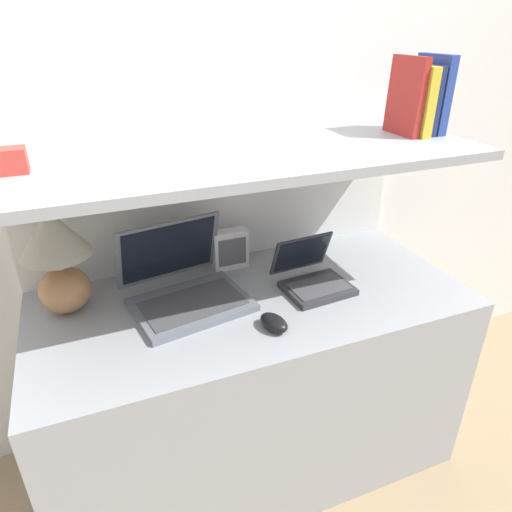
{
  "coord_description": "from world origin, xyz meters",
  "views": [
    {
      "loc": [
        -0.46,
        -0.85,
        1.53
      ],
      "look_at": [
        0.01,
        0.32,
        0.88
      ],
      "focal_mm": 32.0,
      "sensor_mm": 36.0,
      "label": 1
    }
  ],
  "objects_px": {
    "laptop_large": "(184,287)",
    "router_box": "(229,249)",
    "book_yellow": "(413,100)",
    "shelf_gadget": "(10,161)",
    "book_blue": "(432,94)",
    "book_red": "(406,96)",
    "computer_mouse": "(274,323)",
    "table_lamp": "(57,254)",
    "laptop_small": "(312,277)",
    "book_navy": "(423,99)"
  },
  "relations": [
    {
      "from": "router_box",
      "to": "shelf_gadget",
      "type": "bearing_deg",
      "value": -165.07
    },
    {
      "from": "router_box",
      "to": "book_red",
      "type": "bearing_deg",
      "value": -16.34
    },
    {
      "from": "router_box",
      "to": "book_yellow",
      "type": "xyz_separation_m",
      "value": [
        0.59,
        -0.16,
        0.5
      ]
    },
    {
      "from": "table_lamp",
      "to": "router_box",
      "type": "distance_m",
      "value": 0.58
    },
    {
      "from": "laptop_large",
      "to": "router_box",
      "type": "relative_size",
      "value": 2.76
    },
    {
      "from": "book_navy",
      "to": "table_lamp",
      "type": "bearing_deg",
      "value": 175.88
    },
    {
      "from": "laptop_large",
      "to": "router_box",
      "type": "distance_m",
      "value": 0.26
    },
    {
      "from": "laptop_large",
      "to": "book_navy",
      "type": "xyz_separation_m",
      "value": [
        0.83,
        -0.0,
        0.53
      ]
    },
    {
      "from": "book_navy",
      "to": "router_box",
      "type": "bearing_deg",
      "value": 165.39
    },
    {
      "from": "laptop_small",
      "to": "book_red",
      "type": "bearing_deg",
      "value": 11.93
    },
    {
      "from": "table_lamp",
      "to": "computer_mouse",
      "type": "bearing_deg",
      "value": -30.72
    },
    {
      "from": "laptop_small",
      "to": "computer_mouse",
      "type": "relative_size",
      "value": 2.12
    },
    {
      "from": "book_yellow",
      "to": "book_red",
      "type": "height_order",
      "value": "book_red"
    },
    {
      "from": "book_yellow",
      "to": "table_lamp",
      "type": "bearing_deg",
      "value": 175.75
    },
    {
      "from": "router_box",
      "to": "book_yellow",
      "type": "distance_m",
      "value": 0.79
    },
    {
      "from": "table_lamp",
      "to": "laptop_small",
      "type": "xyz_separation_m",
      "value": [
        0.77,
        -0.16,
        -0.16
      ]
    },
    {
      "from": "laptop_large",
      "to": "book_navy",
      "type": "distance_m",
      "value": 0.98
    },
    {
      "from": "table_lamp",
      "to": "book_navy",
      "type": "xyz_separation_m",
      "value": [
        1.18,
        -0.09,
        0.38
      ]
    },
    {
      "from": "laptop_small",
      "to": "book_yellow",
      "type": "bearing_deg",
      "value": 10.91
    },
    {
      "from": "laptop_small",
      "to": "book_navy",
      "type": "distance_m",
      "value": 0.68
    },
    {
      "from": "laptop_small",
      "to": "book_navy",
      "type": "relative_size",
      "value": 1.14
    },
    {
      "from": "laptop_large",
      "to": "book_blue",
      "type": "height_order",
      "value": "book_blue"
    },
    {
      "from": "table_lamp",
      "to": "book_yellow",
      "type": "xyz_separation_m",
      "value": [
        1.15,
        -0.09,
        0.38
      ]
    },
    {
      "from": "laptop_large",
      "to": "computer_mouse",
      "type": "height_order",
      "value": "laptop_large"
    },
    {
      "from": "laptop_small",
      "to": "book_navy",
      "type": "bearing_deg",
      "value": 9.96
    },
    {
      "from": "table_lamp",
      "to": "book_yellow",
      "type": "distance_m",
      "value": 1.21
    },
    {
      "from": "book_blue",
      "to": "book_yellow",
      "type": "bearing_deg",
      "value": 180.0
    },
    {
      "from": "laptop_small",
      "to": "book_red",
      "type": "xyz_separation_m",
      "value": [
        0.34,
        0.07,
        0.55
      ]
    },
    {
      "from": "book_yellow",
      "to": "shelf_gadget",
      "type": "relative_size",
      "value": 2.74
    },
    {
      "from": "laptop_small",
      "to": "router_box",
      "type": "distance_m",
      "value": 0.32
    },
    {
      "from": "table_lamp",
      "to": "laptop_large",
      "type": "relative_size",
      "value": 0.83
    },
    {
      "from": "table_lamp",
      "to": "book_navy",
      "type": "bearing_deg",
      "value": -4.12
    },
    {
      "from": "laptop_large",
      "to": "shelf_gadget",
      "type": "distance_m",
      "value": 0.6
    },
    {
      "from": "computer_mouse",
      "to": "book_yellow",
      "type": "height_order",
      "value": "book_yellow"
    },
    {
      "from": "computer_mouse",
      "to": "book_red",
      "type": "distance_m",
      "value": 0.83
    },
    {
      "from": "computer_mouse",
      "to": "book_yellow",
      "type": "relative_size",
      "value": 0.54
    },
    {
      "from": "router_box",
      "to": "table_lamp",
      "type": "bearing_deg",
      "value": -172.12
    },
    {
      "from": "book_navy",
      "to": "shelf_gadget",
      "type": "distance_m",
      "value": 1.24
    },
    {
      "from": "book_blue",
      "to": "book_red",
      "type": "bearing_deg",
      "value": 180.0
    },
    {
      "from": "laptop_large",
      "to": "table_lamp",
      "type": "bearing_deg",
      "value": 167.12
    },
    {
      "from": "table_lamp",
      "to": "laptop_small",
      "type": "distance_m",
      "value": 0.81
    },
    {
      "from": "laptop_large",
      "to": "laptop_small",
      "type": "bearing_deg",
      "value": -10.27
    },
    {
      "from": "book_red",
      "to": "table_lamp",
      "type": "bearing_deg",
      "value": 175.62
    },
    {
      "from": "router_box",
      "to": "book_navy",
      "type": "distance_m",
      "value": 0.82
    },
    {
      "from": "book_yellow",
      "to": "shelf_gadget",
      "type": "xyz_separation_m",
      "value": [
        -1.2,
        0.0,
        -0.08
      ]
    },
    {
      "from": "laptop_small",
      "to": "book_navy",
      "type": "xyz_separation_m",
      "value": [
        0.41,
        0.07,
        0.54
      ]
    },
    {
      "from": "computer_mouse",
      "to": "table_lamp",
      "type": "bearing_deg",
      "value": 149.28
    },
    {
      "from": "book_navy",
      "to": "shelf_gadget",
      "type": "bearing_deg",
      "value": 180.0
    },
    {
      "from": "laptop_small",
      "to": "table_lamp",
      "type": "bearing_deg",
      "value": 168.54
    },
    {
      "from": "book_blue",
      "to": "table_lamp",
      "type": "bearing_deg",
      "value": 176.0
    }
  ]
}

